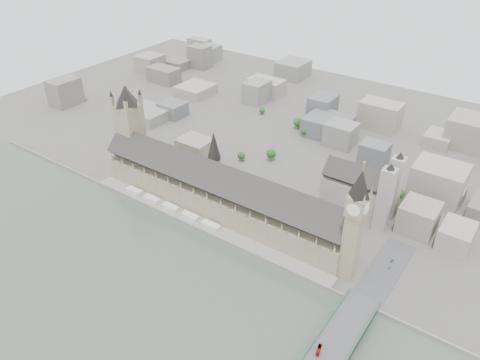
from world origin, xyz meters
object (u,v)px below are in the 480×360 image
Objects in this scene: car_approach at (392,261)px; red_bus_north at (319,350)px; elizabeth_tower at (355,218)px; victoria_tower at (130,127)px; palace_of_westminster at (219,192)px; westminster_abbey at (361,191)px.

red_bus_north is at bearing -84.66° from car_approach.
elizabeth_tower is 99.85m from red_bus_north.
victoria_tower reaches higher than red_bus_north.
elizabeth_tower is (138.00, -11.70, 35.38)m from palace_of_westminster.
westminster_abbey reaches higher than car_approach.
elizabeth_tower is 24.53× the size of car_approach.
palace_of_westminster is 134.09m from westminster_abbey.
westminster_abbey is 15.52× the size of car_approach.
red_bus_north is (156.31, -98.13, -11.14)m from palace_of_westminster.
palace_of_westminster is 2.47× the size of elizabeth_tower.
palace_of_westminster is 28.07× the size of red_bus_north.
red_bus_north reaches higher than car_approach.
palace_of_westminster is at bearing -2.96° from victoria_tower.
victoria_tower reaches higher than car_approach.
palace_of_westminster reaches higher than car_approach.
elizabeth_tower reaches higher than westminster_abbey.
palace_of_westminster is at bearing 133.82° from red_bus_north.
palace_of_westminster is at bearing -145.83° from westminster_abbey.
westminster_abbey is 83.00m from car_approach.
palace_of_westminster is 126.41m from victoria_tower.
red_bus_north is at bearing -75.34° from westminster_abbey.
palace_of_westminster is 2.65× the size of victoria_tower.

